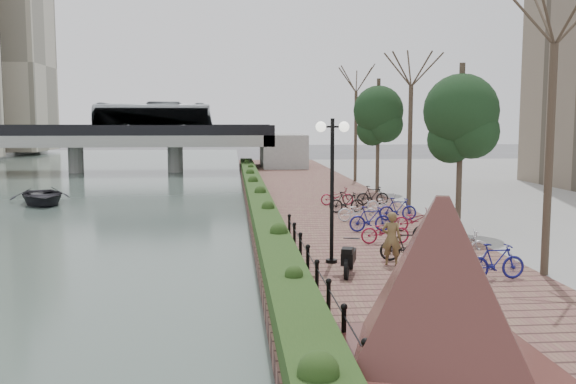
{
  "coord_description": "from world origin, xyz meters",
  "views": [
    {
      "loc": [
        -0.75,
        -15.02,
        4.84
      ],
      "look_at": [
        1.45,
        10.14,
        2.0
      ],
      "focal_mm": 40.0,
      "sensor_mm": 36.0,
      "label": 1
    }
  ],
  "objects": [
    {
      "name": "hedge",
      "position": [
        0.6,
        20.0,
        0.8
      ],
      "size": [
        1.1,
        56.0,
        0.6
      ],
      "primitive_type": "cube",
      "color": "#1F3D16",
      "rests_on": "promenade"
    },
    {
      "name": "pedestrian",
      "position": [
        4.0,
        3.6,
        1.31
      ],
      "size": [
        0.67,
        0.54,
        1.61
      ],
      "primitive_type": "imported",
      "rotation": [
        0.0,
        0.0,
        2.85
      ],
      "color": "brown",
      "rests_on": "promenade"
    },
    {
      "name": "motorcycle",
      "position": [
        2.51,
        2.53,
        0.98
      ],
      "size": [
        0.89,
        1.6,
        0.96
      ],
      "primitive_type": null,
      "rotation": [
        0.0,
        0.0,
        -0.29
      ],
      "color": "black",
      "rests_on": "promenade"
    },
    {
      "name": "bicycle_parking",
      "position": [
        5.49,
        9.35,
        0.97
      ],
      "size": [
        2.4,
        17.32,
        1.0
      ],
      "color": "silver",
      "rests_on": "promenade"
    },
    {
      "name": "lamppost",
      "position": [
        2.25,
        4.04,
        3.7
      ],
      "size": [
        1.02,
        0.32,
        4.39
      ],
      "color": "black",
      "rests_on": "promenade"
    },
    {
      "name": "chain_fence",
      "position": [
        1.4,
        2.0,
        0.85
      ],
      "size": [
        0.1,
        14.1,
        0.7
      ],
      "color": "black",
      "rests_on": "promenade"
    },
    {
      "name": "granite_monument",
      "position": [
        2.87,
        -4.33,
        2.04
      ],
      "size": [
        5.59,
        5.59,
        3.04
      ],
      "color": "#4A211F",
      "rests_on": "promenade"
    },
    {
      "name": "street_trees",
      "position": [
        8.0,
        12.68,
        3.69
      ],
      "size": [
        3.2,
        37.12,
        6.8
      ],
      "color": "#362C20",
      "rests_on": "promenade"
    },
    {
      "name": "boat",
      "position": [
        -11.67,
        22.59,
        0.51
      ],
      "size": [
        4.77,
        5.59,
        0.98
      ],
      "primitive_type": "imported",
      "rotation": [
        0.0,
        0.0,
        0.34
      ],
      "color": "black",
      "rests_on": "river_water"
    },
    {
      "name": "promenade",
      "position": [
        4.0,
        17.5,
        0.25
      ],
      "size": [
        8.0,
        75.0,
        0.5
      ],
      "primitive_type": "cube",
      "color": "brown",
      "rests_on": "ground"
    },
    {
      "name": "bridge",
      "position": [
        -13.54,
        45.0,
        3.37
      ],
      "size": [
        36.0,
        10.77,
        6.5
      ],
      "color": "gray",
      "rests_on": "ground"
    },
    {
      "name": "ground",
      "position": [
        0.0,
        0.0,
        0.0
      ],
      "size": [
        220.0,
        220.0,
        0.0
      ],
      "primitive_type": "plane",
      "color": "#59595B",
      "rests_on": "ground"
    }
  ]
}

